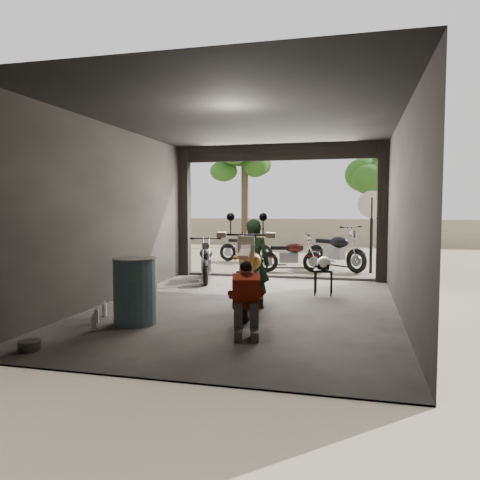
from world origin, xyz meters
The scene contains 16 objects.
ground centered at (0.00, 0.00, 0.00)m, with size 80.00×80.00×0.00m, color #7A6D56.
garage centered at (0.00, 0.55, 1.28)m, with size 7.00×7.13×3.20m.
boundary_wall centered at (0.00, 14.00, 0.60)m, with size 18.00×0.30×1.20m, color gray.
tree_left centered at (-3.00, 12.50, 3.99)m, with size 2.20×2.20×5.60m.
tree_right centered at (2.80, 14.00, 3.56)m, with size 2.20×2.20×5.00m.
main_bike centered at (0.14, -0.23, 0.68)m, with size 0.84×2.03×1.36m, color beige, non-canonical shape.
left_bike centered at (-1.56, 2.59, 0.53)m, with size 0.64×1.56×1.06m, color black, non-canonical shape.
outside_bike_a centered at (-1.56, 6.58, 0.53)m, with size 0.65×1.58×1.07m, color black, non-canonical shape.
outside_bike_b centered at (0.12, 4.65, 0.51)m, with size 0.62×1.51×1.02m, color #380E0D, non-canonical shape.
outside_bike_c centered at (1.27, 5.27, 0.62)m, with size 0.76×1.83×1.24m, color black, non-canonical shape.
rider centered at (0.13, -0.03, 0.77)m, with size 0.56×0.37×1.53m, color black.
mechanic centered at (0.41, -1.75, 0.48)m, with size 0.49×0.67×0.96m, color #AB2E16, non-canonical shape.
stool centered at (1.20, 1.48, 0.44)m, with size 0.37×0.37×0.51m.
helmet centered at (1.21, 1.44, 0.64)m, with size 0.27×0.28×0.26m, color white.
oil_drum centered at (-1.32, -1.50, 0.49)m, with size 0.63×0.63×0.98m, color #405F6B.
sign_post centered at (2.20, 4.93, 1.44)m, with size 0.72×0.08×2.16m.
Camera 1 is at (1.80, -7.70, 1.72)m, focal length 35.00 mm.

